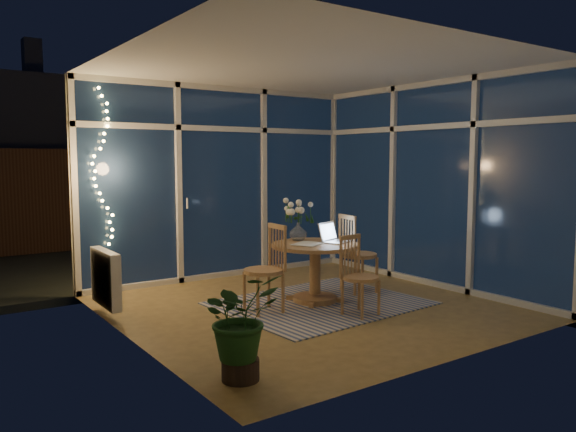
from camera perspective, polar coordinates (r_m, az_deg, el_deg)
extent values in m
plane|color=olive|center=(6.27, 2.07, -9.19)|extent=(4.00, 4.00, 0.00)
plane|color=silver|center=(6.14, 2.16, 14.96)|extent=(4.00, 4.00, 0.00)
cube|color=silver|center=(7.76, -6.81, 3.38)|extent=(4.00, 0.04, 2.60)
cube|color=silver|center=(4.63, 17.15, 1.55)|extent=(4.00, 0.04, 2.60)
cube|color=silver|center=(5.12, -16.08, 1.97)|extent=(0.04, 4.00, 2.60)
cube|color=silver|center=(7.44, 14.53, 3.14)|extent=(0.04, 4.00, 2.60)
cube|color=silver|center=(7.72, -6.67, 3.37)|extent=(4.00, 0.10, 2.60)
cube|color=silver|center=(7.41, 14.33, 3.13)|extent=(0.10, 4.00, 2.60)
cube|color=silver|center=(6.11, -18.04, -6.02)|extent=(0.10, 0.70, 0.58)
cube|color=black|center=(10.81, -11.88, -3.27)|extent=(12.00, 6.00, 0.10)
cube|color=#392114|center=(10.99, -15.41, 1.83)|extent=(11.00, 0.08, 1.80)
cube|color=#32363D|center=(13.93, -18.54, 7.89)|extent=(7.00, 3.00, 2.20)
sphere|color=black|center=(8.80, -15.67, -2.07)|extent=(0.90, 0.90, 0.90)
cube|color=beige|center=(6.40, 3.30, -8.83)|extent=(2.27, 1.87, 0.01)
cylinder|color=#916441|center=(6.40, 2.76, -5.79)|extent=(1.05, 1.05, 0.67)
cube|color=#916441|center=(5.93, -2.52, -5.36)|extent=(0.46, 0.46, 0.95)
cube|color=#916441|center=(6.87, 7.24, -3.74)|extent=(0.52, 0.52, 0.98)
cube|color=#916441|center=(5.87, 7.41, -6.04)|extent=(0.44, 0.44, 0.85)
imported|color=white|center=(6.56, 1.03, -1.59)|extent=(0.22, 0.22, 0.21)
imported|color=silver|center=(6.69, 4.31, -2.21)|extent=(0.16, 0.16, 0.04)
cube|color=white|center=(6.27, 2.03, -2.86)|extent=(0.43, 0.39, 0.01)
cube|color=black|center=(6.28, 2.69, -2.85)|extent=(0.12, 0.09, 0.01)
imported|color=#18441B|center=(4.20, -4.89, -11.45)|extent=(0.56, 0.49, 0.76)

